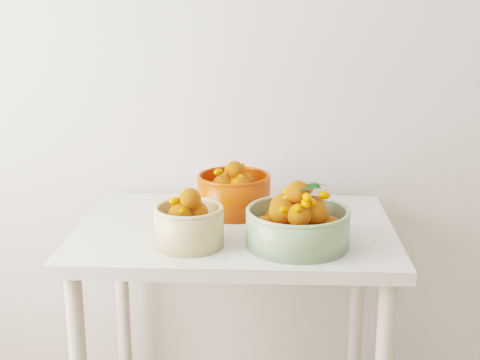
% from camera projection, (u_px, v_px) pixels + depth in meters
% --- Properties ---
extents(table, '(1.00, 0.70, 0.75)m').
position_uv_depth(table, '(235.00, 254.00, 2.14)').
color(table, silver).
rests_on(table, ground).
extents(bowl_cream, '(0.25, 0.25, 0.17)m').
position_uv_depth(bowl_cream, '(189.00, 224.00, 1.93)').
color(bowl_cream, tan).
rests_on(bowl_cream, table).
extents(bowl_green, '(0.38, 0.38, 0.19)m').
position_uv_depth(bowl_green, '(298.00, 224.00, 1.93)').
color(bowl_green, gray).
rests_on(bowl_green, table).
extents(bowl_orange, '(0.27, 0.27, 0.18)m').
position_uv_depth(bowl_orange, '(234.00, 193.00, 2.23)').
color(bowl_orange, red).
rests_on(bowl_orange, table).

